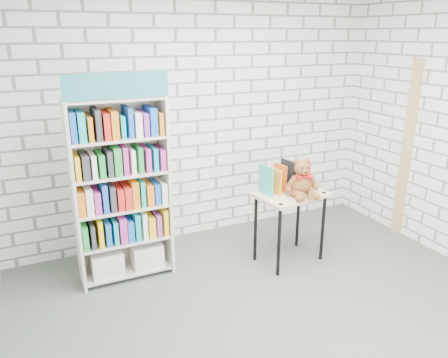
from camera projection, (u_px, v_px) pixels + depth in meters
name	position (u px, v px, depth m)	size (l,w,h in m)	color
ground	(286.00, 322.00, 3.76)	(4.50, 4.50, 0.00)	#465144
room_shell	(297.00, 116.00, 3.19)	(4.52, 4.02, 2.81)	silver
bookshelf	(121.00, 189.00, 4.21)	(0.91, 0.35, 2.04)	beige
display_table	(290.00, 203.00, 4.58)	(0.79, 0.60, 0.78)	tan
table_books	(284.00, 176.00, 4.60)	(0.53, 0.29, 0.30)	teal
teddy_bear	(302.00, 181.00, 4.43)	(0.35, 0.34, 0.39)	brown
door_trim	(407.00, 150.00, 5.13)	(0.05, 0.12, 2.10)	tan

